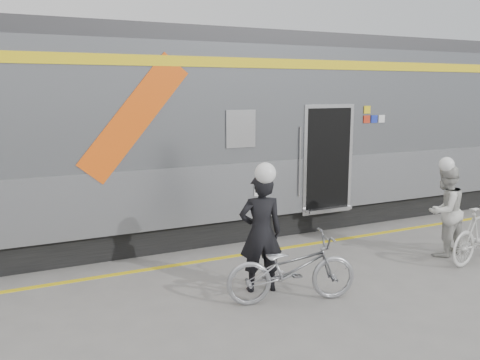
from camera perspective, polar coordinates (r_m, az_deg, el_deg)
ground at (r=7.86m, az=10.64°, el=-12.26°), size 90.00×90.00×0.00m
train at (r=10.78m, az=-4.36°, el=5.24°), size 24.00×3.17×4.10m
safety_strip at (r=9.55m, az=2.90°, el=-7.96°), size 24.00×0.12×0.01m
man at (r=7.52m, az=2.35°, el=-5.95°), size 0.74×0.58×1.78m
bicycle_left at (r=7.28m, az=5.81°, el=-9.84°), size 1.97×1.10×0.98m
woman at (r=9.83m, az=21.99°, el=-3.22°), size 0.89×0.75×1.65m
helmet_man at (r=7.30m, az=2.41°, el=1.95°), size 0.31×0.31×0.31m
helmet_woman at (r=9.67m, az=22.36°, el=2.31°), size 0.26×0.26×0.26m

